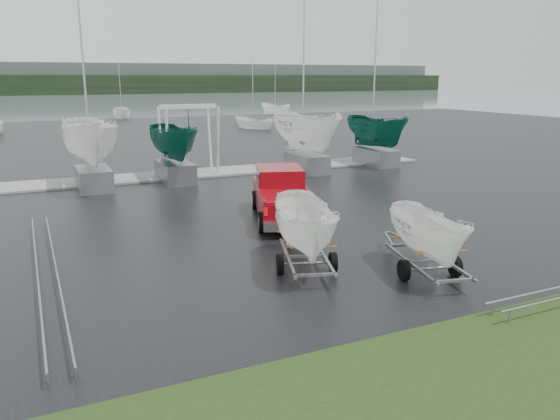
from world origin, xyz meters
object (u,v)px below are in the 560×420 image
at_px(pickup_truck, 281,193).
at_px(trailer_hitched, 307,182).
at_px(boat_hoist, 189,130).
at_px(trailer_parked, 432,195).

bearing_deg(pickup_truck, trailer_hitched, -90.00).
height_order(pickup_truck, trailer_hitched, trailer_hitched).
bearing_deg(boat_hoist, trailer_hitched, -94.60).
bearing_deg(trailer_hitched, trailer_parked, -13.72).
distance_m(trailer_parked, boat_hoist, 19.44).
height_order(trailer_hitched, boat_hoist, trailer_hitched).
bearing_deg(trailer_hitched, pickup_truck, 90.00).
bearing_deg(trailer_hitched, boat_hoist, 104.03).
relative_size(trailer_hitched, boat_hoist, 1.22).
height_order(trailer_hitched, trailer_parked, trailer_hitched).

